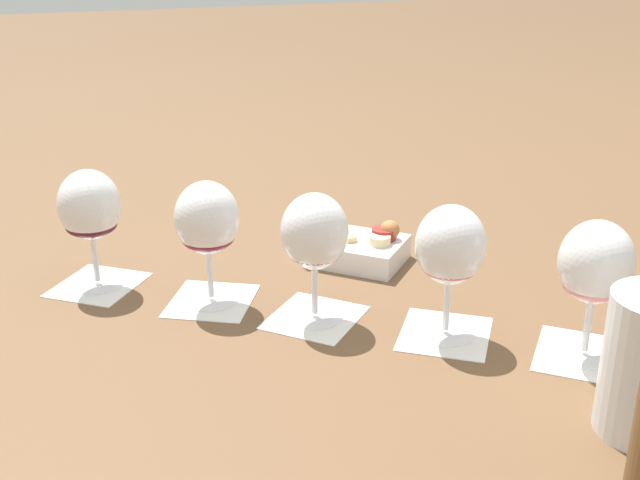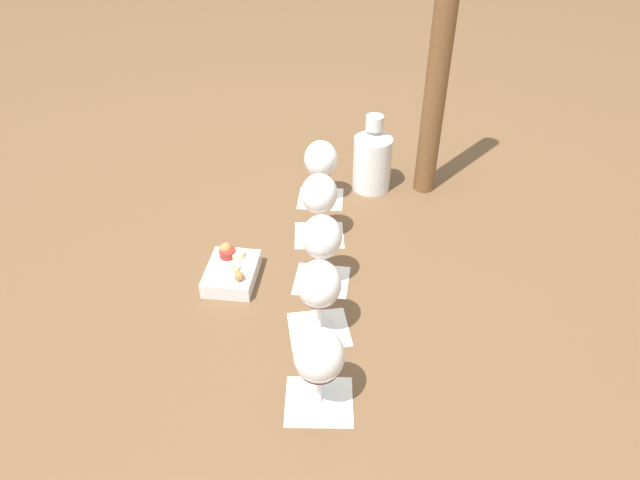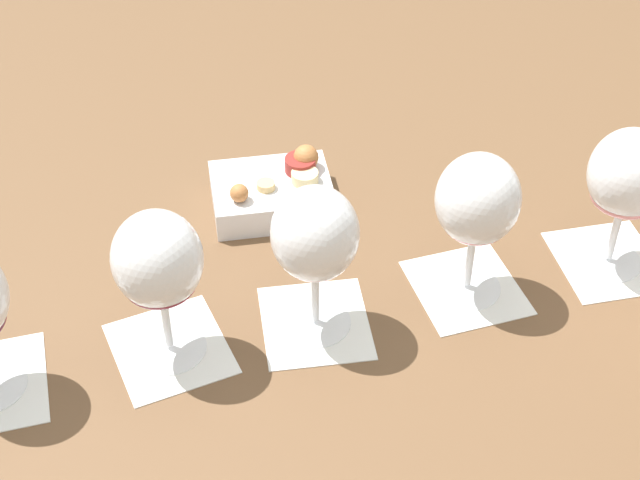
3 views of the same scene
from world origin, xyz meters
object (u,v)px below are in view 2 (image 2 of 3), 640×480
(wine_glass_2, at_px, (322,240))
(snack_dish, at_px, (232,271))
(wine_glass_1, at_px, (319,197))
(wine_glass_3, at_px, (319,288))
(wine_glass_0, at_px, (321,162))
(ceramic_vase, at_px, (372,158))
(umbrella_pole, at_px, (440,55))
(wine_glass_4, at_px, (319,359))

(wine_glass_2, relative_size, snack_dish, 0.97)
(wine_glass_1, bearing_deg, wine_glass_3, 51.92)
(wine_glass_2, xyz_separation_m, wine_glass_3, (0.09, 0.11, 0.00))
(wine_glass_0, xyz_separation_m, ceramic_vase, (-0.14, 0.04, -0.02))
(wine_glass_0, relative_size, umbrella_pole, 0.23)
(ceramic_vase, xyz_separation_m, snack_dish, (0.48, 0.09, -0.07))
(wine_glass_0, distance_m, umbrella_pole, 0.37)
(umbrella_pole, bearing_deg, wine_glass_0, -26.83)
(wine_glass_4, bearing_deg, wine_glass_1, -128.05)
(wine_glass_0, bearing_deg, wine_glass_3, 51.47)
(wine_glass_4, bearing_deg, wine_glass_2, -129.07)
(wine_glass_0, height_order, wine_glass_3, same)
(wine_glass_4, distance_m, umbrella_pole, 0.78)
(wine_glass_2, bearing_deg, wine_glass_3, 49.65)
(wine_glass_1, height_order, wine_glass_3, same)
(wine_glass_4, xyz_separation_m, snack_dish, (-0.05, -0.37, -0.09))
(snack_dish, bearing_deg, wine_glass_2, 139.79)
(wine_glass_0, bearing_deg, wine_glass_1, 50.60)
(wine_glass_1, distance_m, wine_glass_4, 0.47)
(wine_glass_2, xyz_separation_m, ceramic_vase, (-0.34, -0.22, -0.02))
(wine_glass_2, bearing_deg, umbrella_pole, -163.88)
(snack_dish, xyz_separation_m, umbrella_pole, (-0.59, -0.01, 0.33))
(wine_glass_2, bearing_deg, wine_glass_1, -126.07)
(wine_glass_3, bearing_deg, ceramic_vase, -142.78)
(wine_glass_4, relative_size, snack_dish, 0.97)
(wine_glass_0, bearing_deg, umbrella_pole, 153.17)
(wine_glass_2, distance_m, umbrella_pole, 0.53)
(wine_glass_3, distance_m, umbrella_pole, 0.64)
(wine_glass_4, bearing_deg, wine_glass_3, -127.98)
(wine_glass_1, relative_size, wine_glass_2, 1.00)
(wine_glass_2, xyz_separation_m, snack_dish, (0.15, -0.12, -0.09))
(wine_glass_1, xyz_separation_m, wine_glass_4, (0.29, 0.37, 0.00))
(wine_glass_0, xyz_separation_m, wine_glass_1, (0.10, 0.12, -0.00))
(ceramic_vase, xyz_separation_m, umbrella_pole, (-0.11, 0.09, 0.27))
(wine_glass_0, height_order, wine_glass_4, same)
(wine_glass_0, relative_size, wine_glass_3, 1.00)
(wine_glass_1, height_order, umbrella_pole, umbrella_pole)
(wine_glass_3, relative_size, snack_dish, 0.97)
(wine_glass_1, distance_m, wine_glass_3, 0.31)
(wine_glass_1, relative_size, snack_dish, 0.97)
(wine_glass_1, relative_size, umbrella_pole, 0.23)
(wine_glass_3, bearing_deg, wine_glass_0, -128.53)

